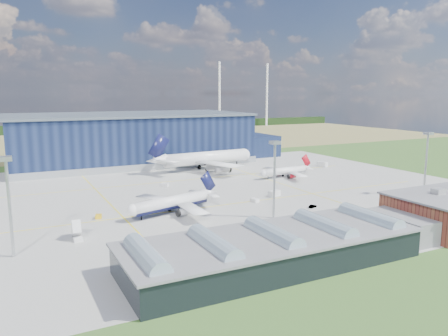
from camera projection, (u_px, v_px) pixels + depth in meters
The scene contains 21 objects.
ground at pixel (202, 200), 151.87m from camera, with size 600.00×600.00×0.00m, color #395A22.
apron at pixel (191, 194), 160.66m from camera, with size 220.00×160.00×0.08m.
farmland at pixel (89, 140), 345.32m from camera, with size 600.00×220.00×0.01m, color #93874F.
treeline at pixel (74, 128), 415.00m from camera, with size 600.00×8.00×8.00m, color black.
hangar at pixel (135, 140), 234.53m from camera, with size 145.00×62.00×26.10m.
glass_concourse at pixel (286, 245), 95.61m from camera, with size 78.00×23.00×8.60m.
light_mast_west at pixel (8, 190), 96.17m from camera, with size 2.60×2.60×23.00m.
light_mast_center at pixel (275, 167), 127.34m from camera, with size 2.60×2.60×23.00m.
light_mast_east at pixel (427, 153), 156.28m from camera, with size 2.60×2.60×23.00m.
airliner_navy at pixel (171, 196), 133.40m from camera, with size 34.13×33.39×11.13m, color white, non-canonical shape.
airliner_red at pixel (284, 167), 191.18m from camera, with size 28.35×27.74×9.25m, color white, non-canonical shape.
airliner_widebody at pixel (206, 151), 209.62m from camera, with size 55.82×54.60×18.20m, color white, non-canonical shape.
gse_tug_a at pixel (198, 196), 154.77m from camera, with size 1.95×3.18×1.33m, color yellow.
gse_tug_b at pixel (99, 217), 129.02m from camera, with size 1.77×2.66×1.15m, color yellow.
gse_van_a at pixel (274, 193), 156.93m from camera, with size 2.09×4.79×2.09m, color silver.
gse_cart_a at pixel (255, 200), 148.60m from camera, with size 1.90×2.85×1.24m, color silver.
gse_van_b at pixel (322, 164), 220.42m from camera, with size 2.40×5.25×2.40m, color silver.
gse_cart_b at pixel (165, 185), 173.96m from camera, with size 1.99×2.99×1.29m, color silver.
airstair at pixel (76, 232), 110.96m from camera, with size 2.08×5.21×3.33m, color silver.
car_a at pixel (364, 223), 122.15m from camera, with size 1.51×3.74×1.28m, color #99999E.
car_b at pixel (313, 206), 140.95m from camera, with size 1.13×3.25×1.07m, color #99999E.
Camera 1 is at (-59.93, -135.35, 36.51)m, focal length 35.00 mm.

